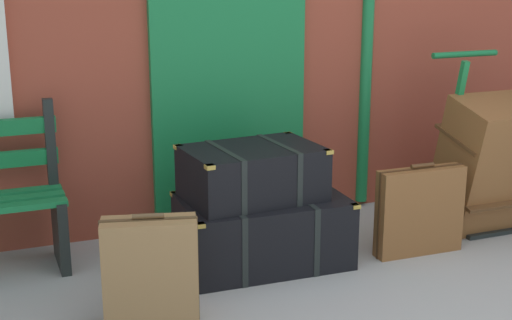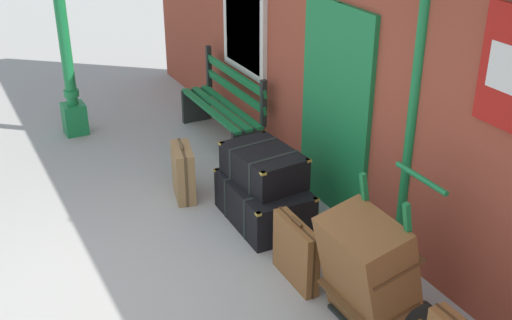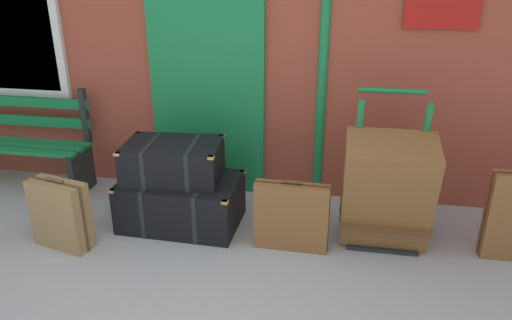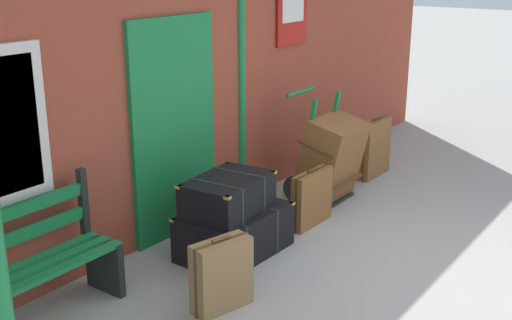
{
  "view_description": "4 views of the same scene",
  "coord_description": "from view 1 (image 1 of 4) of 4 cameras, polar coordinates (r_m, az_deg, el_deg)",
  "views": [
    {
      "loc": [
        -2.05,
        -2.26,
        1.82
      ],
      "look_at": [
        -0.39,
        1.94,
        0.59
      ],
      "focal_mm": 51.37,
      "sensor_mm": 36.0,
      "label": 1
    },
    {
      "loc": [
        4.47,
        -0.98,
        3.41
      ],
      "look_at": [
        -0.53,
        1.63,
        0.65
      ],
      "focal_mm": 45.95,
      "sensor_mm": 36.0,
      "label": 2
    },
    {
      "loc": [
        0.86,
        -1.89,
        2.15
      ],
      "look_at": [
        0.17,
        1.94,
        0.54
      ],
      "focal_mm": 33.82,
      "sensor_mm": 36.0,
      "label": 3
    },
    {
      "loc": [
        -4.74,
        -1.65,
        2.61
      ],
      "look_at": [
        -0.15,
        1.65,
        0.83
      ],
      "focal_mm": 45.46,
      "sensor_mm": 36.0,
      "label": 4
    }
  ],
  "objects": [
    {
      "name": "steamer_trunk_base",
      "position": [
        4.55,
        0.52,
        -5.49
      ],
      "size": [
        1.03,
        0.68,
        0.43
      ],
      "color": "black",
      "rests_on": "ground"
    },
    {
      "name": "steamer_trunk_middle",
      "position": [
        4.43,
        -0.29,
        -1.01
      ],
      "size": [
        0.85,
        0.61,
        0.33
      ],
      "color": "black",
      "rests_on": "steamer_trunk_base"
    },
    {
      "name": "porters_trolley",
      "position": [
        5.49,
        16.75,
        -1.82
      ],
      "size": [
        0.71,
        0.59,
        1.2
      ],
      "color": "black",
      "rests_on": "ground"
    },
    {
      "name": "large_brown_trunk",
      "position": [
        5.3,
        18.06,
        -0.19
      ],
      "size": [
        0.7,
        0.63,
        0.96
      ],
      "color": "brown",
      "rests_on": "ground"
    },
    {
      "name": "suitcase_umber",
      "position": [
        4.78,
        12.62,
        -3.91
      ],
      "size": [
        0.6,
        0.14,
        0.6
      ],
      "color": "brown",
      "rests_on": "ground"
    },
    {
      "name": "suitcase_slate",
      "position": [
        3.84,
        -8.22,
        -8.58
      ],
      "size": [
        0.51,
        0.3,
        0.6
      ],
      "color": "olive",
      "rests_on": "ground"
    }
  ]
}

